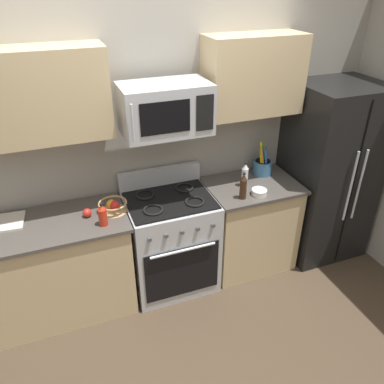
# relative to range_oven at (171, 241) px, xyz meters

# --- Properties ---
(ground_plane) EXTENTS (16.00, 16.00, 0.00)m
(ground_plane) POSITION_rel_range_oven_xyz_m (0.00, -0.66, -0.47)
(ground_plane) COLOR #473828
(wall_back) EXTENTS (8.00, 0.10, 2.60)m
(wall_back) POSITION_rel_range_oven_xyz_m (0.00, 0.38, 0.83)
(wall_back) COLOR #9E998E
(wall_back) RESTS_ON ground
(counter_left) EXTENTS (1.18, 0.62, 0.91)m
(counter_left) POSITION_rel_range_oven_xyz_m (-0.98, -0.00, -0.02)
(counter_left) COLOR tan
(counter_left) RESTS_ON ground
(range_oven) EXTENTS (0.76, 0.67, 1.09)m
(range_oven) POSITION_rel_range_oven_xyz_m (0.00, 0.00, 0.00)
(range_oven) COLOR #B2B5BA
(range_oven) RESTS_ON ground
(counter_right) EXTENTS (0.85, 0.62, 0.91)m
(counter_right) POSITION_rel_range_oven_xyz_m (0.81, -0.00, -0.02)
(counter_right) COLOR tan
(counter_right) RESTS_ON ground
(refrigerator) EXTENTS (0.78, 0.74, 1.77)m
(refrigerator) POSITION_rel_range_oven_xyz_m (1.65, -0.02, 0.41)
(refrigerator) COLOR black
(refrigerator) RESTS_ON ground
(microwave) EXTENTS (0.68, 0.44, 0.39)m
(microwave) POSITION_rel_range_oven_xyz_m (-0.00, 0.03, 1.24)
(microwave) COLOR #B2B5BA
(upper_cabinets_left) EXTENTS (1.17, 0.34, 0.65)m
(upper_cabinets_left) POSITION_rel_range_oven_xyz_m (-0.98, 0.16, 1.40)
(upper_cabinets_left) COLOR tan
(upper_cabinets_right) EXTENTS (0.84, 0.34, 0.65)m
(upper_cabinets_right) POSITION_rel_range_oven_xyz_m (0.82, 0.16, 1.40)
(upper_cabinets_right) COLOR tan
(utensil_crock) EXTENTS (0.18, 0.18, 0.34)m
(utensil_crock) POSITION_rel_range_oven_xyz_m (1.00, 0.16, 0.52)
(utensil_crock) COLOR teal
(utensil_crock) RESTS_ON counter_right
(fruit_basket) EXTENTS (0.24, 0.24, 0.11)m
(fruit_basket) POSITION_rel_range_oven_xyz_m (-0.48, 0.00, 0.49)
(fruit_basket) COLOR tan
(fruit_basket) RESTS_ON counter_left
(apple_loose) EXTENTS (0.07, 0.07, 0.07)m
(apple_loose) POSITION_rel_range_oven_xyz_m (-0.69, -0.00, 0.47)
(apple_loose) COLOR red
(apple_loose) RESTS_ON counter_left
(bottle_vinegar) EXTENTS (0.06, 0.06, 0.24)m
(bottle_vinegar) POSITION_rel_range_oven_xyz_m (0.73, 0.01, 0.55)
(bottle_vinegar) COLOR silver
(bottle_vinegar) RESTS_ON counter_right
(bottle_hot_sauce) EXTENTS (0.07, 0.07, 0.19)m
(bottle_hot_sauce) POSITION_rel_range_oven_xyz_m (-0.59, -0.17, 0.53)
(bottle_hot_sauce) COLOR red
(bottle_hot_sauce) RESTS_ON counter_left
(bottle_soy) EXTENTS (0.06, 0.06, 0.24)m
(bottle_soy) POSITION_rel_range_oven_xyz_m (0.61, -0.19, 0.55)
(bottle_soy) COLOR #382314
(bottle_soy) RESTS_ON counter_right
(prep_bowl) EXTENTS (0.14, 0.14, 0.05)m
(prep_bowl) POSITION_rel_range_oven_xyz_m (0.77, -0.19, 0.46)
(prep_bowl) COLOR white
(prep_bowl) RESTS_ON counter_right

